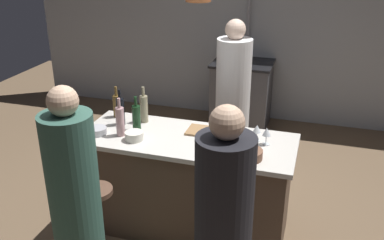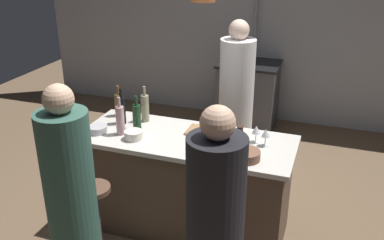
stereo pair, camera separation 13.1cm
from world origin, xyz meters
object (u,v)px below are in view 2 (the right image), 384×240
Objects in this scene: stove_range at (248,94)px; mixing_bowl_ceramic at (134,135)px; guest_left at (72,205)px; mixing_bowl_steel at (98,129)px; pepper_mill at (240,139)px; wine_bottle_red at (137,116)px; wine_bottle_rose at (120,120)px; mixing_bowl_wooden at (246,155)px; wine_glass_by_chef at (256,130)px; wine_bottle_amber at (119,104)px; bar_stool_left at (97,220)px; wine_bottle_dark at (122,110)px; wine_bottle_white at (145,108)px; cutting_board at (206,132)px; chef at (236,107)px; wine_glass_near_left_guest at (266,134)px.

stove_range is 2.69m from mixing_bowl_ceramic.
mixing_bowl_steel is (-0.27, 0.82, 0.18)m from guest_left.
pepper_mill is 0.94m from wine_bottle_red.
mixing_bowl_ceramic is (0.14, -0.05, -0.09)m from wine_bottle_rose.
mixing_bowl_wooden is 0.95m from mixing_bowl_ceramic.
wine_bottle_amber is at bearing 174.07° from wine_glass_by_chef.
wine_bottle_rose is (-0.54, -2.56, 0.58)m from stove_range.
wine_bottle_red reaches higher than stove_range.
bar_stool_left is 4.22× the size of mixing_bowl_steel.
guest_left is at bearing -136.75° from pepper_mill.
wine_bottle_rose is at bearing 160.83° from mixing_bowl_ceramic.
wine_bottle_dark is at bearing 98.88° from bar_stool_left.
wine_bottle_white is (-0.94, 0.29, 0.02)m from pepper_mill.
cutting_board is 1.10× the size of wine_bottle_amber.
pepper_mill is at bearing -115.00° from wine_glass_by_chef.
mixing_bowl_wooden is (0.40, -1.30, 0.15)m from chef.
mixing_bowl_wooden is (1.30, -0.45, -0.08)m from wine_bottle_amber.
mixing_bowl_ceramic is at bearing -72.65° from wine_bottle_red.
stove_range is 6.10× the size of wine_glass_near_left_guest.
stove_range is 4.08× the size of mixing_bowl_wooden.
wine_glass_near_left_guest is at bearing -8.69° from cutting_board.
wine_glass_by_chef is 0.91× the size of mixing_bowl_steel.
wine_bottle_dark is (-0.64, -2.36, 0.58)m from stove_range.
cutting_board is 0.61m from wine_bottle_red.
cutting_board is 0.92m from mixing_bowl_steel.
guest_left is 0.91m from wine_bottle_rose.
guest_left is (-0.63, -2.07, -0.03)m from chef.
mixing_bowl_wooden is (0.55, -2.65, 0.49)m from stove_range.
wine_bottle_amber is at bearing 172.88° from wine_glass_near_left_guest.
mixing_bowl_wooden is at bearing 21.20° from bar_stool_left.
mixing_bowl_steel is at bearing -113.13° from wine_bottle_dark.
wine_bottle_white is (0.06, 0.83, 0.65)m from bar_stool_left.
cutting_board is at bearing 174.57° from wine_glass_by_chef.
stove_range is at bearing 101.75° from mixing_bowl_wooden.
stove_range is 2.73× the size of wine_bottle_dark.
wine_glass_near_left_guest is (0.65, -2.38, 0.56)m from stove_range.
wine_bottle_white is 0.39m from mixing_bowl_ceramic.
wine_glass_near_left_guest and wine_glass_by_chef have the same top height.
mixing_bowl_wooden is at bearing -4.55° from wine_bottle_rose.
wine_bottle_white is at bearing -101.77° from stove_range.
mixing_bowl_steel is 1.06× the size of mixing_bowl_ceramic.
wine_bottle_white reaches higher than stove_range.
wine_bottle_red is 1.03m from wine_glass_by_chef.
guest_left is 7.74× the size of pepper_mill.
mixing_bowl_ceramic is (0.07, -0.37, -0.09)m from wine_bottle_white.
stove_range is 2.68× the size of wine_bottle_rose.
wine_glass_near_left_guest is at bearing 41.73° from pepper_mill.
mixing_bowl_wooden is at bearing -109.12° from wine_glass_near_left_guest.
pepper_mill is 1.30× the size of mixing_bowl_steel.
mixing_bowl_steel is (-0.29, -0.18, -0.09)m from wine_bottle_red.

